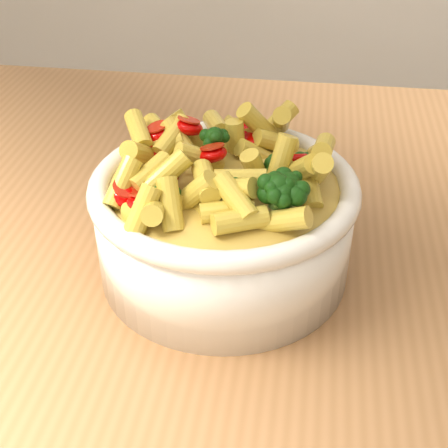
# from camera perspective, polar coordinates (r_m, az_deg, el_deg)

# --- Properties ---
(table) EXTENTS (1.20, 0.80, 0.90)m
(table) POSITION_cam_1_polar(r_m,az_deg,el_deg) (0.70, -4.23, -6.82)
(table) COLOR #AA7648
(table) RESTS_ON ground
(serving_bowl) EXTENTS (0.23, 0.23, 0.10)m
(serving_bowl) POSITION_cam_1_polar(r_m,az_deg,el_deg) (0.55, 0.00, 0.11)
(serving_bowl) COLOR white
(serving_bowl) RESTS_ON table
(pasta_salad) EXTENTS (0.18, 0.18, 0.04)m
(pasta_salad) POSITION_cam_1_polar(r_m,az_deg,el_deg) (0.52, 0.00, 5.73)
(pasta_salad) COLOR #EFD04B
(pasta_salad) RESTS_ON serving_bowl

